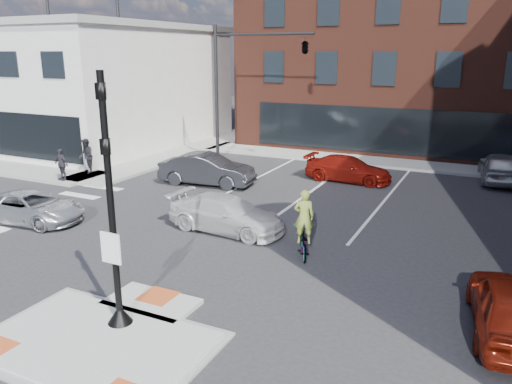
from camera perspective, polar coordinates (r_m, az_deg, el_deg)
The scene contains 18 objects.
ground at distance 12.79m, azimuth -16.40°, elevation -15.36°, with size 120.00×120.00×0.00m, color #28282B.
refuge_island at distance 12.60m, azimuth -17.23°, elevation -15.66°, with size 5.40×4.65×0.13m.
sidewalk_nw at distance 34.30m, azimuth -20.27°, elevation 4.01°, with size 23.50×20.50×0.15m.
sidewalk_n at distance 30.92m, azimuth 16.66°, elevation 3.13°, with size 26.00×3.00×0.15m, color gray.
building_nw at distance 40.78m, azimuth -21.26°, elevation 11.54°, with size 20.40×16.40×14.40m.
building_n at distance 40.18m, azimuth 20.11°, elevation 16.72°, with size 24.40×18.40×15.50m.
building_far_left at distance 61.04m, azimuth 15.36°, elevation 13.81°, with size 10.00×12.00×10.00m, color slate.
signal_pole at distance 12.04m, azimuth -16.00°, elevation -4.87°, with size 0.60×0.60×5.98m.
mast_arm_signal at distance 28.20m, azimuth 2.70°, elevation 15.18°, with size 6.10×2.24×8.00m.
silver_suv at distance 21.44m, azimuth -24.34°, elevation -1.58°, with size 2.01×4.35×1.21m, color silver.
red_sedan at distance 13.38m, azimuth 27.14°, elevation -11.59°, with size 1.69×4.21×1.43m, color maroon.
white_pickup at distance 18.59m, azimuth -3.42°, elevation -2.51°, with size 1.85×4.55×1.32m, color silver.
bg_car_dark at distance 25.13m, azimuth -5.61°, elevation 2.58°, with size 1.66×4.76×1.57m, color #28282D.
bg_car_silver at distance 28.46m, azimuth 26.11°, elevation 2.57°, with size 1.83×4.56×1.55m, color #B6B9BE.
bg_car_red at distance 26.18m, azimuth 10.49°, elevation 2.61°, with size 1.81×4.45×1.29m, color maroon.
cyclist at distance 16.35m, azimuth 5.46°, elevation -4.78°, with size 1.30×1.89×2.25m.
pedestrian_a at distance 28.33m, azimuth -18.84°, elevation 3.92°, with size 0.91×0.71×1.86m, color black.
pedestrian_b at distance 27.18m, azimuth -21.36°, elevation 2.96°, with size 0.96×0.40×1.64m, color #2D2932.
Camera 1 is at (7.71, -7.89, 6.46)m, focal length 35.00 mm.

